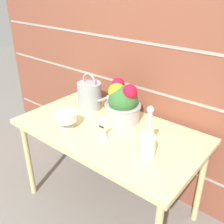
# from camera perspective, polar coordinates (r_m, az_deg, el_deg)

# --- Properties ---
(ground_plane) EXTENTS (12.00, 12.00, 0.00)m
(ground_plane) POSITION_cam_1_polar(r_m,az_deg,el_deg) (2.34, -0.61, -19.45)
(ground_plane) COLOR gray
(brick_wall) EXTENTS (3.60, 0.08, 2.20)m
(brick_wall) POSITION_cam_1_polar(r_m,az_deg,el_deg) (2.07, 7.50, 10.03)
(brick_wall) COLOR brown
(brick_wall) RESTS_ON ground_plane
(patio_table) EXTENTS (1.35, 0.75, 0.74)m
(patio_table) POSITION_cam_1_polar(r_m,az_deg,el_deg) (1.91, -0.71, -5.38)
(patio_table) COLOR beige
(patio_table) RESTS_ON ground_plane
(watering_can) EXTENTS (0.34, 0.20, 0.30)m
(watering_can) POSITION_cam_1_polar(r_m,az_deg,el_deg) (2.14, -4.84, 3.68)
(watering_can) COLOR #9EA3A8
(watering_can) RESTS_ON patio_table
(crystal_pedestal_bowl) EXTENTS (0.17, 0.17, 0.12)m
(crystal_pedestal_bowl) POSITION_cam_1_polar(r_m,az_deg,el_deg) (1.89, -9.96, -1.10)
(crystal_pedestal_bowl) COLOR silver
(crystal_pedestal_bowl) RESTS_ON patio_table
(flower_planter) EXTENTS (0.27, 0.27, 0.31)m
(flower_planter) POSITION_cam_1_polar(r_m,az_deg,el_deg) (1.93, 2.28, 1.98)
(flower_planter) COLOR #ADADB2
(flower_planter) RESTS_ON patio_table
(glass_decanter) EXTENTS (0.09, 0.09, 0.33)m
(glass_decanter) POSITION_cam_1_polar(r_m,az_deg,el_deg) (1.56, 7.86, -6.25)
(glass_decanter) COLOR silver
(glass_decanter) RESTS_ON patio_table
(figurine_vase) EXTENTS (0.07, 0.07, 0.16)m
(figurine_vase) POSITION_cam_1_polar(r_m,az_deg,el_deg) (1.73, -1.98, -4.11)
(figurine_vase) COLOR white
(figurine_vase) RESTS_ON patio_table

